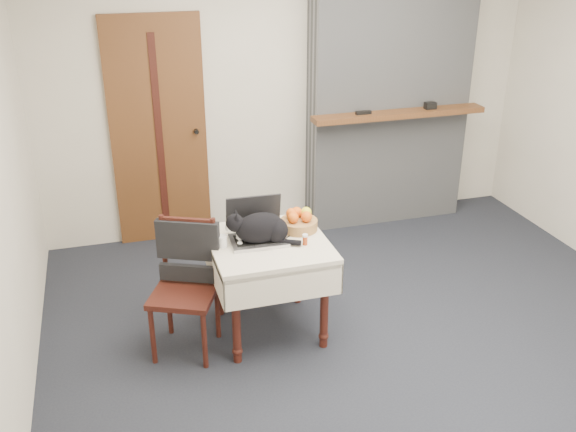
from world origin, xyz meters
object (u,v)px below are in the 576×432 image
at_px(side_table, 269,256).
at_px(chair, 186,267).
at_px(cream_jar, 222,241).
at_px(cat, 261,228).
at_px(pill_bottle, 305,239).
at_px(fruit_basket, 299,221).
at_px(door, 159,133).
at_px(laptop, 256,229).

height_order(side_table, chair, chair).
xyz_separation_m(cream_jar, chair, (-0.25, -0.00, -0.16)).
relative_size(cat, cream_jar, 6.32).
distance_m(pill_bottle, fruit_basket, 0.24).
bearing_deg(pill_bottle, door, 112.00).
distance_m(laptop, pill_bottle, 0.34).
distance_m(door, cream_jar, 1.74).
bearing_deg(cat, pill_bottle, -15.68).
distance_m(laptop, cream_jar, 0.25).
bearing_deg(laptop, fruit_basket, 11.30).
distance_m(side_table, laptop, 0.21).
relative_size(side_table, pill_bottle, 10.42).
height_order(laptop, fruit_basket, laptop).
height_order(cream_jar, chair, chair).
xyz_separation_m(cat, chair, (-0.51, 0.01, -0.22)).
distance_m(side_table, cream_jar, 0.35).
xyz_separation_m(laptop, cat, (0.02, -0.08, 0.03)).
height_order(fruit_basket, chair, chair).
distance_m(door, chair, 1.76).
height_order(cat, fruit_basket, cat).
xyz_separation_m(side_table, laptop, (-0.07, 0.07, 0.18)).
bearing_deg(fruit_basket, cat, -156.98).
relative_size(side_table, chair, 0.86).
xyz_separation_m(door, cream_jar, (0.21, -1.71, -0.26)).
height_order(laptop, cat, laptop).
bearing_deg(laptop, cat, -74.83).
bearing_deg(chair, cream_jar, 25.27).
bearing_deg(side_table, door, 106.90).
xyz_separation_m(laptop, cream_jar, (-0.25, -0.06, -0.03)).
bearing_deg(door, pill_bottle, -68.00).
distance_m(door, laptop, 1.72).
height_order(door, cream_jar, door).
xyz_separation_m(cream_jar, pill_bottle, (0.53, -0.13, 0.00)).
bearing_deg(cream_jar, door, 97.04).
bearing_deg(side_table, pill_bottle, -27.97).
bearing_deg(cat, door, 112.53).
xyz_separation_m(laptop, chair, (-0.49, -0.06, -0.19)).
height_order(door, fruit_basket, door).
bearing_deg(side_table, fruit_basket, 26.19).
height_order(side_table, laptop, laptop).
xyz_separation_m(door, fruit_basket, (0.77, -1.60, -0.24)).
distance_m(cream_jar, pill_bottle, 0.55).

